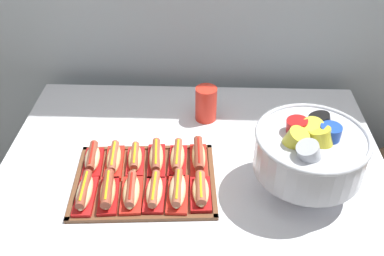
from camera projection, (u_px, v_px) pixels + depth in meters
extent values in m
cube|color=silver|center=(194.00, 223.00, 1.86)|extent=(1.39, 0.96, 0.75)
cylinder|color=black|center=(91.00, 220.00, 2.40)|extent=(0.05, 0.05, 0.04)
cylinder|color=black|center=(301.00, 225.00, 2.37)|extent=(0.05, 0.05, 0.04)
cube|color=brown|center=(145.00, 181.00, 1.52)|extent=(0.50, 0.39, 0.01)
cube|color=brown|center=(142.00, 218.00, 1.38)|extent=(0.48, 0.05, 0.01)
cube|color=brown|center=(147.00, 148.00, 1.65)|extent=(0.48, 0.05, 0.01)
cube|color=brown|center=(77.00, 181.00, 1.51)|extent=(0.04, 0.36, 0.01)
cube|color=brown|center=(212.00, 178.00, 1.52)|extent=(0.04, 0.36, 0.01)
cube|color=red|center=(86.00, 197.00, 1.44)|extent=(0.07, 0.18, 0.02)
ellipsoid|color=beige|center=(85.00, 192.00, 1.43)|extent=(0.06, 0.16, 0.04)
cylinder|color=brown|center=(84.00, 189.00, 1.42)|extent=(0.04, 0.16, 0.03)
cylinder|color=yellow|center=(83.00, 186.00, 1.41)|extent=(0.02, 0.13, 0.01)
cube|color=#B21414|center=(109.00, 196.00, 1.44)|extent=(0.08, 0.17, 0.02)
ellipsoid|color=tan|center=(108.00, 191.00, 1.43)|extent=(0.06, 0.16, 0.04)
cylinder|color=brown|center=(107.00, 188.00, 1.42)|extent=(0.05, 0.16, 0.03)
cylinder|color=yellow|center=(107.00, 185.00, 1.41)|extent=(0.02, 0.13, 0.01)
cube|color=red|center=(132.00, 196.00, 1.44)|extent=(0.08, 0.17, 0.02)
ellipsoid|color=#E0BC7F|center=(131.00, 191.00, 1.43)|extent=(0.07, 0.16, 0.04)
cylinder|color=#9E4C38|center=(131.00, 189.00, 1.43)|extent=(0.04, 0.15, 0.03)
cylinder|color=red|center=(131.00, 186.00, 1.42)|extent=(0.02, 0.12, 0.01)
cube|color=red|center=(155.00, 195.00, 1.45)|extent=(0.07, 0.16, 0.02)
ellipsoid|color=beige|center=(154.00, 191.00, 1.43)|extent=(0.05, 0.15, 0.04)
cylinder|color=#A8563D|center=(154.00, 189.00, 1.43)|extent=(0.03, 0.15, 0.03)
cylinder|color=yellow|center=(154.00, 186.00, 1.42)|extent=(0.01, 0.13, 0.01)
cube|color=red|center=(178.00, 195.00, 1.45)|extent=(0.07, 0.17, 0.02)
ellipsoid|color=beige|center=(178.00, 190.00, 1.43)|extent=(0.05, 0.16, 0.04)
cylinder|color=#A8563D|center=(177.00, 187.00, 1.43)|extent=(0.03, 0.16, 0.03)
cylinder|color=yellow|center=(177.00, 184.00, 1.42)|extent=(0.01, 0.13, 0.01)
cube|color=#B21414|center=(201.00, 195.00, 1.45)|extent=(0.07, 0.16, 0.02)
ellipsoid|color=#E0BC7F|center=(201.00, 190.00, 1.44)|extent=(0.06, 0.15, 0.04)
cylinder|color=#A8563D|center=(201.00, 188.00, 1.43)|extent=(0.04, 0.14, 0.03)
cylinder|color=yellow|center=(201.00, 185.00, 1.42)|extent=(0.01, 0.12, 0.01)
cube|color=#B21414|center=(93.00, 163.00, 1.57)|extent=(0.08, 0.16, 0.02)
ellipsoid|color=beige|center=(92.00, 158.00, 1.56)|extent=(0.06, 0.15, 0.04)
cylinder|color=brown|center=(92.00, 156.00, 1.55)|extent=(0.04, 0.14, 0.03)
cylinder|color=red|center=(91.00, 153.00, 1.54)|extent=(0.02, 0.12, 0.01)
cube|color=red|center=(114.00, 163.00, 1.58)|extent=(0.07, 0.18, 0.02)
ellipsoid|color=tan|center=(114.00, 159.00, 1.56)|extent=(0.06, 0.17, 0.04)
cylinder|color=#A8563D|center=(113.00, 156.00, 1.56)|extent=(0.04, 0.15, 0.03)
cylinder|color=yellow|center=(113.00, 153.00, 1.55)|extent=(0.02, 0.13, 0.01)
cube|color=red|center=(136.00, 163.00, 1.58)|extent=(0.07, 0.16, 0.02)
ellipsoid|color=tan|center=(135.00, 158.00, 1.56)|extent=(0.06, 0.14, 0.04)
cylinder|color=#A8563D|center=(135.00, 156.00, 1.56)|extent=(0.04, 0.13, 0.03)
cylinder|color=yellow|center=(135.00, 153.00, 1.55)|extent=(0.02, 0.11, 0.01)
cube|color=#B21414|center=(157.00, 162.00, 1.58)|extent=(0.08, 0.19, 0.02)
ellipsoid|color=#E0BC7F|center=(156.00, 157.00, 1.56)|extent=(0.06, 0.17, 0.04)
cylinder|color=#9E4C38|center=(156.00, 154.00, 1.56)|extent=(0.04, 0.16, 0.03)
cylinder|color=yellow|center=(156.00, 152.00, 1.55)|extent=(0.02, 0.13, 0.01)
cube|color=#B21414|center=(178.00, 162.00, 1.58)|extent=(0.06, 0.17, 0.02)
ellipsoid|color=#E0BC7F|center=(177.00, 157.00, 1.57)|extent=(0.05, 0.15, 0.04)
cylinder|color=#A8563D|center=(177.00, 154.00, 1.56)|extent=(0.03, 0.16, 0.03)
cylinder|color=yellow|center=(177.00, 152.00, 1.55)|extent=(0.01, 0.13, 0.01)
cube|color=red|center=(199.00, 161.00, 1.58)|extent=(0.07, 0.18, 0.02)
ellipsoid|color=tan|center=(199.00, 156.00, 1.57)|extent=(0.06, 0.16, 0.04)
cylinder|color=brown|center=(199.00, 153.00, 1.56)|extent=(0.04, 0.17, 0.03)
cylinder|color=red|center=(199.00, 150.00, 1.55)|extent=(0.02, 0.14, 0.01)
cylinder|color=silver|center=(302.00, 187.00, 1.49)|extent=(0.17, 0.17, 0.02)
cone|color=silver|center=(305.00, 176.00, 1.46)|extent=(0.06, 0.06, 0.07)
cylinder|color=silver|center=(309.00, 153.00, 1.40)|extent=(0.35, 0.35, 0.13)
torus|color=silver|center=(313.00, 136.00, 1.36)|extent=(0.36, 0.36, 0.02)
cylinder|color=#1E47B2|center=(328.00, 142.00, 1.37)|extent=(0.09, 0.09, 0.12)
cylinder|color=black|center=(321.00, 132.00, 1.41)|extent=(0.12, 0.10, 0.14)
cylinder|color=yellow|center=(310.00, 137.00, 1.39)|extent=(0.09, 0.12, 0.14)
cylinder|color=red|center=(296.00, 136.00, 1.39)|extent=(0.10, 0.09, 0.13)
cylinder|color=yellow|center=(291.00, 146.00, 1.35)|extent=(0.12, 0.11, 0.15)
cylinder|color=#B7BCC6|center=(311.00, 160.00, 1.30)|extent=(0.12, 0.11, 0.15)
cylinder|color=yellow|center=(322.00, 147.00, 1.35)|extent=(0.12, 0.11, 0.14)
cylinder|color=red|center=(206.00, 108.00, 1.79)|extent=(0.09, 0.09, 0.11)
cylinder|color=red|center=(206.00, 104.00, 1.78)|extent=(0.09, 0.09, 0.11)
cylinder|color=red|center=(206.00, 100.00, 1.77)|extent=(0.09, 0.09, 0.11)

